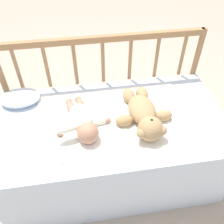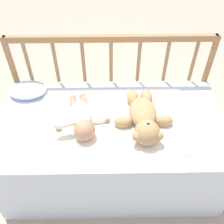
# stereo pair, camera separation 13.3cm
# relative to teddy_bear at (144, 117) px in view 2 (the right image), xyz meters

# --- Properties ---
(ground_plane) EXTENTS (12.00, 12.00, 0.00)m
(ground_plane) POSITION_rel_teddy_bear_xyz_m (-0.17, 0.03, -0.54)
(ground_plane) COLOR tan
(crib_mattress) EXTENTS (1.26, 0.67, 0.49)m
(crib_mattress) POSITION_rel_teddy_bear_xyz_m (-0.17, 0.03, -0.30)
(crib_mattress) COLOR silver
(crib_mattress) RESTS_ON ground_plane
(crib_rail) EXTENTS (1.26, 0.04, 0.80)m
(crib_rail) POSITION_rel_teddy_bear_xyz_m (-0.17, 0.39, 0.03)
(crib_rail) COLOR #997047
(crib_rail) RESTS_ON ground_plane
(blanket) EXTENTS (0.83, 0.51, 0.01)m
(blanket) POSITION_rel_teddy_bear_xyz_m (-0.16, 0.04, -0.05)
(blanket) COLOR white
(blanket) RESTS_ON crib_mattress
(teddy_bear) EXTENTS (0.32, 0.42, 0.13)m
(teddy_bear) POSITION_rel_teddy_bear_xyz_m (0.00, 0.00, 0.00)
(teddy_bear) COLOR tan
(teddy_bear) RESTS_ON crib_mattress
(baby) EXTENTS (0.30, 0.37, 0.11)m
(baby) POSITION_rel_teddy_bear_xyz_m (-0.33, 0.01, -0.01)
(baby) COLOR #EAEACC
(baby) RESTS_ON crib_mattress
(small_pillow) EXTENTS (0.23, 0.17, 0.06)m
(small_pillow) POSITION_rel_teddy_bear_xyz_m (-0.68, 0.27, -0.02)
(small_pillow) COLOR silver
(small_pillow) RESTS_ON crib_mattress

